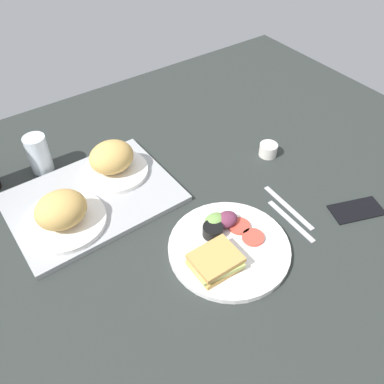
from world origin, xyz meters
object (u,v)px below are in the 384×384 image
(serving_tray, at_px, (93,198))
(knife, at_px, (288,207))
(bread_plate_far, at_px, (113,161))
(drinking_glass, at_px, (39,154))
(espresso_cup, at_px, (268,150))
(fork, at_px, (291,221))
(plate_with_salad, at_px, (225,247))
(cell_phone, at_px, (357,210))
(bread_plate_near, at_px, (62,213))

(serving_tray, xyz_separation_m, knife, (0.43, -0.34, -0.01))
(bread_plate_far, distance_m, drinking_glass, 0.23)
(serving_tray, distance_m, drinking_glass, 0.23)
(espresso_cup, bearing_deg, fork, -119.94)
(espresso_cup, relative_size, fork, 0.33)
(bread_plate_far, xyz_separation_m, espresso_cup, (0.44, -0.18, -0.04))
(plate_with_salad, distance_m, knife, 0.24)
(plate_with_salad, height_order, cell_phone, plate_with_salad)
(bread_plate_far, distance_m, cell_phone, 0.70)
(plate_with_salad, height_order, espresso_cup, plate_with_salad)
(drinking_glass, xyz_separation_m, cell_phone, (0.64, -0.66, -0.06))
(bread_plate_near, relative_size, bread_plate_far, 1.14)
(plate_with_salad, distance_m, cell_phone, 0.40)
(serving_tray, height_order, drinking_glass, drinking_glass)
(serving_tray, distance_m, knife, 0.55)
(drinking_glass, relative_size, fork, 0.70)
(espresso_cup, xyz_separation_m, cell_phone, (0.03, -0.32, -0.02))
(fork, distance_m, knife, 0.05)
(serving_tray, relative_size, drinking_glass, 3.78)
(espresso_cup, xyz_separation_m, knife, (-0.11, -0.20, -0.02))
(plate_with_salad, bearing_deg, serving_tray, 118.80)
(drinking_glass, bearing_deg, plate_with_salad, -65.14)
(bread_plate_far, bearing_deg, knife, -49.54)
(plate_with_salad, height_order, knife, plate_with_salad)
(serving_tray, xyz_separation_m, bread_plate_far, (0.10, 0.05, 0.05))
(cell_phone, bearing_deg, plate_with_salad, -174.72)
(bread_plate_far, height_order, cell_phone, bread_plate_far)
(fork, bearing_deg, bread_plate_near, 59.50)
(drinking_glass, xyz_separation_m, knife, (0.50, -0.54, -0.06))
(serving_tray, xyz_separation_m, drinking_glass, (-0.07, 0.21, 0.05))
(espresso_cup, height_order, knife, espresso_cup)
(bread_plate_near, bearing_deg, cell_phone, -30.30)
(bread_plate_far, xyz_separation_m, cell_phone, (0.48, -0.50, -0.06))
(fork, relative_size, knife, 0.89)
(bread_plate_far, height_order, espresso_cup, bread_plate_far)
(espresso_cup, distance_m, knife, 0.23)
(bread_plate_near, distance_m, fork, 0.60)
(knife, bearing_deg, serving_tray, 54.72)
(knife, bearing_deg, cell_phone, -125.68)
(bread_plate_far, distance_m, plate_with_salad, 0.42)
(serving_tray, distance_m, espresso_cup, 0.56)
(serving_tray, distance_m, bread_plate_far, 0.12)
(bread_plate_near, distance_m, espresso_cup, 0.65)
(bread_plate_far, relative_size, espresso_cup, 3.42)
(bread_plate_near, bearing_deg, drinking_glass, 82.66)
(bread_plate_near, bearing_deg, fork, -32.56)
(drinking_glass, bearing_deg, espresso_cup, -29.23)
(cell_phone, bearing_deg, espresso_cup, 116.05)
(plate_with_salad, xyz_separation_m, drinking_glass, (-0.26, 0.56, 0.04))
(serving_tray, distance_m, cell_phone, 0.73)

